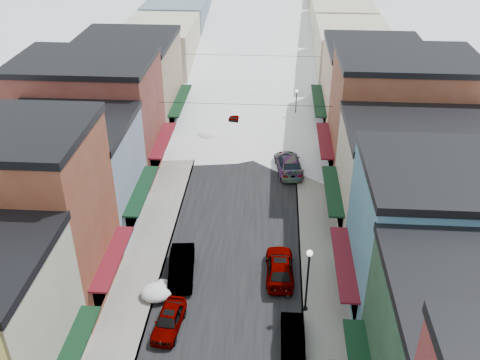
# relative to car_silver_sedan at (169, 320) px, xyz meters

# --- Properties ---
(road) EXTENTS (10.00, 160.00, 0.01)m
(road) POSITION_rel_car_silver_sedan_xyz_m (3.50, 42.37, -0.66)
(road) COLOR black
(road) RESTS_ON ground
(sidewalk_left) EXTENTS (3.20, 160.00, 0.15)m
(sidewalk_left) POSITION_rel_car_silver_sedan_xyz_m (-3.10, 42.37, -0.59)
(sidewalk_left) COLOR gray
(sidewalk_left) RESTS_ON ground
(sidewalk_right) EXTENTS (3.20, 160.00, 0.15)m
(sidewalk_right) POSITION_rel_car_silver_sedan_xyz_m (10.10, 42.37, -0.59)
(sidewalk_right) COLOR gray
(sidewalk_right) RESTS_ON ground
(curb_left) EXTENTS (0.10, 160.00, 0.15)m
(curb_left) POSITION_rel_car_silver_sedan_xyz_m (-1.55, 42.37, -0.59)
(curb_left) COLOR slate
(curb_left) RESTS_ON ground
(curb_right) EXTENTS (0.10, 160.00, 0.15)m
(curb_right) POSITION_rel_car_silver_sedan_xyz_m (8.55, 42.37, -0.59)
(curb_right) COLOR slate
(curb_right) RESTS_ON ground
(bldg_l_brick_near) EXTENTS (12.30, 8.20, 12.50)m
(bldg_l_brick_near) POSITION_rel_car_silver_sedan_xyz_m (-10.19, 2.87, 5.59)
(bldg_l_brick_near) COLOR brown
(bldg_l_brick_near) RESTS_ON ground
(bldg_l_grayblue) EXTENTS (11.30, 9.20, 9.00)m
(bldg_l_grayblue) POSITION_rel_car_silver_sedan_xyz_m (-9.69, 11.37, 3.84)
(bldg_l_grayblue) COLOR #7A8AA3
(bldg_l_grayblue) RESTS_ON ground
(bldg_l_brick_far) EXTENTS (13.30, 9.20, 11.00)m
(bldg_l_brick_far) POSITION_rel_car_silver_sedan_xyz_m (-10.69, 20.37, 4.84)
(bldg_l_brick_far) COLOR maroon
(bldg_l_brick_far) RESTS_ON ground
(bldg_l_tan) EXTENTS (11.30, 11.20, 10.00)m
(bldg_l_tan) POSITION_rel_car_silver_sedan_xyz_m (-9.69, 30.37, 4.34)
(bldg_l_tan) COLOR #957C61
(bldg_l_tan) RESTS_ON ground
(bldg_r_blue) EXTENTS (11.30, 9.20, 10.50)m
(bldg_r_blue) POSITION_rel_car_silver_sedan_xyz_m (16.69, 3.37, 4.59)
(bldg_r_blue) COLOR teal
(bldg_r_blue) RESTS_ON ground
(bldg_r_cream) EXTENTS (12.30, 9.20, 9.00)m
(bldg_r_cream) POSITION_rel_car_silver_sedan_xyz_m (17.19, 12.37, 3.84)
(bldg_r_cream) COLOR #B7AA93
(bldg_r_cream) RESTS_ON ground
(bldg_r_brick_far) EXTENTS (13.30, 9.20, 11.50)m
(bldg_r_brick_far) POSITION_rel_car_silver_sedan_xyz_m (17.69, 21.37, 5.09)
(bldg_r_brick_far) COLOR brown
(bldg_r_brick_far) RESTS_ON ground
(bldg_r_tan) EXTENTS (11.30, 11.20, 9.50)m
(bldg_r_tan) POSITION_rel_car_silver_sedan_xyz_m (16.69, 31.37, 4.09)
(bldg_r_tan) COLOR tan
(bldg_r_tan) RESTS_ON ground
(distant_blocks) EXTENTS (34.00, 55.00, 8.00)m
(distant_blocks) POSITION_rel_car_silver_sedan_xyz_m (3.50, 65.37, 3.33)
(distant_blocks) COLOR gray
(distant_blocks) RESTS_ON ground
(overhead_cables) EXTENTS (16.40, 15.04, 0.04)m
(overhead_cables) POSITION_rel_car_silver_sedan_xyz_m (3.50, 29.87, 5.53)
(overhead_cables) COLOR black
(overhead_cables) RESTS_ON ground
(car_silver_sedan) EXTENTS (1.98, 4.07, 1.34)m
(car_silver_sedan) POSITION_rel_car_silver_sedan_xyz_m (0.00, 0.00, 0.00)
(car_silver_sedan) COLOR #ABAEB3
(car_silver_sedan) RESTS_ON ground
(car_dark_hatch) EXTENTS (2.18, 4.96, 1.59)m
(car_dark_hatch) POSITION_rel_car_silver_sedan_xyz_m (-0.01, 5.09, 0.12)
(car_dark_hatch) COLOR black
(car_dark_hatch) RESTS_ON ground
(car_silver_wagon) EXTENTS (2.08, 4.72, 1.35)m
(car_silver_wagon) POSITION_rel_car_silver_sedan_xyz_m (-0.35, 33.21, 0.00)
(car_silver_wagon) COLOR gray
(car_silver_wagon) RESTS_ON ground
(car_green_sedan) EXTENTS (1.44, 4.04, 1.33)m
(car_green_sedan) POSITION_rel_car_silver_sedan_xyz_m (7.80, -0.74, -0.01)
(car_green_sedan) COLOR black
(car_green_sedan) RESTS_ON ground
(car_gray_suv) EXTENTS (2.13, 4.99, 1.68)m
(car_gray_suv) POSITION_rel_car_silver_sedan_xyz_m (7.00, 5.50, 0.17)
(car_gray_suv) COLOR #9EA1A7
(car_gray_suv) RESTS_ON ground
(car_black_sedan) EXTENTS (3.06, 5.92, 1.64)m
(car_black_sedan) POSITION_rel_car_silver_sedan_xyz_m (7.80, 20.92, 0.15)
(car_black_sedan) COLOR black
(car_black_sedan) RESTS_ON ground
(car_lane_silver) EXTENTS (1.84, 4.21, 1.41)m
(car_lane_silver) POSITION_rel_car_silver_sedan_xyz_m (1.79, 30.08, 0.04)
(car_lane_silver) COLOR #999CA1
(car_lane_silver) RESTS_ON ground
(car_lane_white) EXTENTS (2.67, 5.36, 1.46)m
(car_lane_white) POSITION_rel_car_silver_sedan_xyz_m (4.10, 45.79, 0.06)
(car_lane_white) COLOR silver
(car_lane_white) RESTS_ON ground
(streetlamp_near) EXTENTS (0.41, 0.41, 4.88)m
(streetlamp_near) POSITION_rel_car_silver_sedan_xyz_m (8.70, 2.11, 2.56)
(streetlamp_near) COLOR black
(streetlamp_near) RESTS_ON sidewalk_right
(streetlamp_far) EXTENTS (0.33, 0.33, 3.95)m
(streetlamp_far) POSITION_rel_car_silver_sedan_xyz_m (8.70, 32.06, 1.97)
(streetlamp_far) COLOR black
(streetlamp_far) RESTS_ON sidewalk_right
(snow_pile_mid) EXTENTS (2.14, 2.52, 0.91)m
(snow_pile_mid) POSITION_rel_car_silver_sedan_xyz_m (-1.37, 2.79, -0.24)
(snow_pile_mid) COLOR white
(snow_pile_mid) RESTS_ON ground
(snow_pile_far) EXTENTS (2.48, 2.73, 1.05)m
(snow_pile_far) POSITION_rel_car_silver_sedan_xyz_m (-0.78, 27.18, -0.17)
(snow_pile_far) COLOR white
(snow_pile_far) RESTS_ON ground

